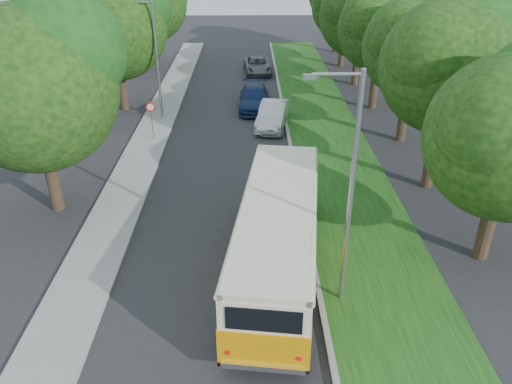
{
  "coord_description": "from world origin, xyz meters",
  "views": [
    {
      "loc": [
        1.21,
        -15.83,
        11.37
      ],
      "look_at": [
        1.48,
        2.67,
        1.5
      ],
      "focal_mm": 35.0,
      "sensor_mm": 36.0,
      "label": 1
    }
  ],
  "objects_px": {
    "car_silver": "(274,120)",
    "car_blue": "(254,98)",
    "lamppost_far": "(155,57)",
    "car_white": "(273,115)",
    "lamppost_near": "(348,188)",
    "car_grey": "(258,65)",
    "vintage_bus": "(278,238)"
  },
  "relations": [
    {
      "from": "lamppost_near",
      "to": "car_grey",
      "type": "xyz_separation_m",
      "value": [
        -2.23,
        30.22,
        -3.7
      ]
    },
    {
      "from": "lamppost_near",
      "to": "car_blue",
      "type": "relative_size",
      "value": 1.56
    },
    {
      "from": "vintage_bus",
      "to": "car_white",
      "type": "xyz_separation_m",
      "value": [
        0.52,
        15.45,
        -0.77
      ]
    },
    {
      "from": "lamppost_near",
      "to": "car_blue",
      "type": "xyz_separation_m",
      "value": [
        -2.63,
        20.57,
        -3.62
      ]
    },
    {
      "from": "vintage_bus",
      "to": "car_grey",
      "type": "bearing_deg",
      "value": 97.84
    },
    {
      "from": "vintage_bus",
      "to": "lamppost_near",
      "type": "bearing_deg",
      "value": -30.77
    },
    {
      "from": "car_silver",
      "to": "car_blue",
      "type": "height_order",
      "value": "car_blue"
    },
    {
      "from": "lamppost_near",
      "to": "car_white",
      "type": "xyz_separation_m",
      "value": [
        -1.49,
        17.02,
        -3.6
      ]
    },
    {
      "from": "car_white",
      "to": "car_grey",
      "type": "xyz_separation_m",
      "value": [
        -0.74,
        13.19,
        -0.1
      ]
    },
    {
      "from": "car_white",
      "to": "car_blue",
      "type": "distance_m",
      "value": 3.72
    },
    {
      "from": "vintage_bus",
      "to": "car_silver",
      "type": "bearing_deg",
      "value": 95.3
    },
    {
      "from": "lamppost_near",
      "to": "car_grey",
      "type": "distance_m",
      "value": 30.52
    },
    {
      "from": "car_white",
      "to": "lamppost_far",
      "type": "bearing_deg",
      "value": 179.35
    },
    {
      "from": "lamppost_far",
      "to": "car_blue",
      "type": "distance_m",
      "value": 7.42
    },
    {
      "from": "lamppost_near",
      "to": "car_grey",
      "type": "height_order",
      "value": "lamppost_near"
    },
    {
      "from": "car_blue",
      "to": "car_white",
      "type": "bearing_deg",
      "value": -70.9
    },
    {
      "from": "vintage_bus",
      "to": "car_grey",
      "type": "distance_m",
      "value": 28.65
    },
    {
      "from": "vintage_bus",
      "to": "car_silver",
      "type": "distance_m",
      "value": 14.88
    },
    {
      "from": "lamppost_near",
      "to": "car_white",
      "type": "bearing_deg",
      "value": 94.99
    },
    {
      "from": "car_white",
      "to": "car_silver",
      "type": "bearing_deg",
      "value": -77.04
    },
    {
      "from": "car_silver",
      "to": "car_blue",
      "type": "relative_size",
      "value": 0.7
    },
    {
      "from": "lamppost_far",
      "to": "car_blue",
      "type": "bearing_deg",
      "value": 18.25
    },
    {
      "from": "vintage_bus",
      "to": "lamppost_far",
      "type": "bearing_deg",
      "value": 119.58
    },
    {
      "from": "car_silver",
      "to": "car_blue",
      "type": "distance_m",
      "value": 4.32
    },
    {
      "from": "lamppost_far",
      "to": "car_white",
      "type": "distance_m",
      "value": 8.27
    },
    {
      "from": "lamppost_far",
      "to": "car_grey",
      "type": "height_order",
      "value": "lamppost_far"
    },
    {
      "from": "car_blue",
      "to": "vintage_bus",
      "type": "bearing_deg",
      "value": -86.93
    },
    {
      "from": "car_silver",
      "to": "car_blue",
      "type": "bearing_deg",
      "value": 114.33
    },
    {
      "from": "lamppost_near",
      "to": "car_silver",
      "type": "distance_m",
      "value": 16.9
    },
    {
      "from": "car_silver",
      "to": "car_white",
      "type": "relative_size",
      "value": 0.78
    },
    {
      "from": "vintage_bus",
      "to": "car_silver",
      "type": "relative_size",
      "value": 2.85
    },
    {
      "from": "lamppost_near",
      "to": "car_grey",
      "type": "relative_size",
      "value": 1.67
    }
  ]
}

